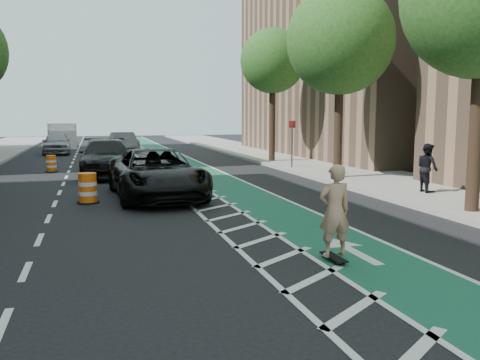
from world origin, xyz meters
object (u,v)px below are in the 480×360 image
object	(u,v)px
skateboarder	(335,211)
suv_far	(106,158)
barrel_a	(88,189)
suv_near	(156,173)

from	to	relation	value
skateboarder	suv_far	world-z (taller)	skateboarder
skateboarder	barrel_a	xyz separation A→B (m)	(-4.50, 8.00, -0.52)
suv_far	barrel_a	distance (m)	7.41
suv_near	suv_far	xyz separation A→B (m)	(-1.44, 6.86, 0.01)
skateboarder	barrel_a	world-z (taller)	skateboarder
barrel_a	suv_far	bearing A→B (deg)	84.14
skateboarder	suv_near	bearing A→B (deg)	-75.31
suv_near	suv_far	size ratio (longest dim) A/B	1.03
skateboarder	suv_near	world-z (taller)	skateboarder
suv_far	skateboarder	bearing A→B (deg)	-76.64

